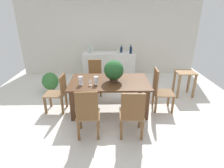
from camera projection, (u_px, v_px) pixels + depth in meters
The scene contains 20 objects.
ground_plane at pixel (110, 106), 4.64m from camera, with size 7.04×7.04×0.00m, color silver.
back_wall at pixel (109, 39), 6.55m from camera, with size 6.40×0.10×2.60m, color beige.
dining_table at pixel (109, 86), 4.22m from camera, with size 1.83×1.10×0.76m.
chair_near_right at pixel (132, 113), 3.31m from camera, with size 0.48×0.48×0.98m.
chair_near_left at pixel (88, 113), 3.30m from camera, with size 0.45×0.46×1.01m.
chair_foot_end at pixel (159, 88), 4.28m from camera, with size 0.49×0.47×1.04m.
chair_head_end at pixel (59, 92), 4.25m from camera, with size 0.50×0.43×0.91m.
chair_far_left at pixel (95, 76), 5.21m from camera, with size 0.41×0.47×0.97m.
flower_centerpiece at pixel (114, 70), 4.07m from camera, with size 0.45×0.45×0.50m.
crystal_vase_left at pixel (81, 80), 3.92m from camera, with size 0.10×0.10×0.20m.
crystal_vase_center_near at pixel (96, 80), 3.95m from camera, with size 0.10×0.10×0.19m.
wine_glass at pixel (90, 81), 3.91m from camera, with size 0.07×0.07×0.15m.
kitchen_counter at pixel (109, 67), 6.08m from camera, with size 1.69×0.50×0.99m, color silver.
wine_bottle_tall at pixel (118, 51), 5.76m from camera, with size 0.07×0.07×0.24m.
wine_bottle_clear at pixel (131, 50), 5.76m from camera, with size 0.08×0.08×0.28m.
wine_bottle_dark at pixel (89, 49), 5.88m from camera, with size 0.08×0.08×0.26m.
wine_bottle_green at pixel (121, 50), 5.92m from camera, with size 0.08×0.08×0.23m.
wine_bottle_amber at pixel (92, 50), 5.85m from camera, with size 0.07×0.07×0.25m.
side_table at pixel (185, 79), 5.04m from camera, with size 0.51×0.45×0.71m.
potted_plant_floor at pixel (50, 82), 5.31m from camera, with size 0.47×0.47×0.60m.
Camera 1 is at (-0.02, -4.08, 2.29)m, focal length 28.88 mm.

